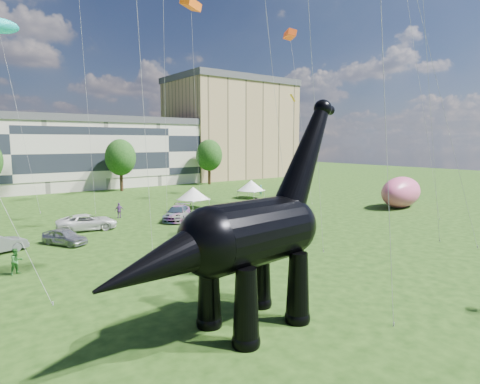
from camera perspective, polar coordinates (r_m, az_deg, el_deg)
ground at (r=23.81m, az=12.62°, el=-13.95°), size 220.00×220.00×0.00m
terrace_row at (r=76.83m, az=-30.32°, el=4.35°), size 78.00×11.00×12.00m
apartment_block at (r=97.69m, az=-1.28°, el=8.67°), size 28.00×18.00×22.00m
tree_mid_right at (r=71.80m, az=-16.64°, el=5.13°), size 5.20×5.20×9.44m
tree_far_right at (r=79.89m, az=-4.41°, el=5.59°), size 5.20×5.20×9.44m
dinosaur_sculpture at (r=18.06m, az=0.68°, el=-6.66°), size 13.65×4.07×11.12m
car_silver at (r=36.47m, az=-23.67°, el=-5.83°), size 3.36×4.24×1.35m
car_white at (r=41.51m, az=-20.93°, el=-4.03°), size 5.99×3.73×1.54m
car_dark at (r=44.13m, az=-8.90°, el=-2.98°), size 5.23×5.43×1.56m
gazebo_near at (r=51.69m, az=-6.68°, el=-0.18°), size 4.68×4.68×2.72m
gazebo_far at (r=60.47m, az=1.59°, el=0.93°), size 4.91×4.91×2.72m
inflatable_pink at (r=55.91m, az=21.94°, el=-0.02°), size 8.51×5.20×3.99m
visitors at (r=33.38m, az=-10.04°, el=-6.17°), size 54.48×41.75×1.84m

